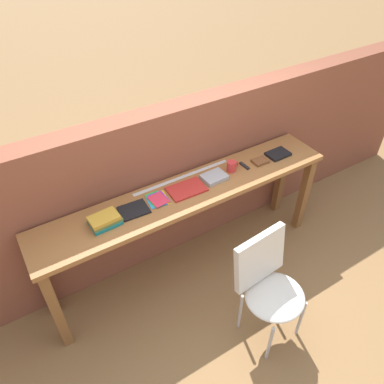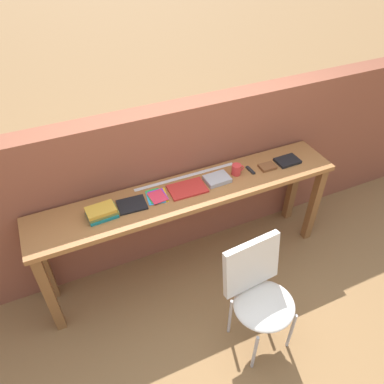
% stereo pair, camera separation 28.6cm
% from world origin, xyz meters
% --- Properties ---
extents(ground_plane, '(40.00, 40.00, 0.00)m').
position_xyz_m(ground_plane, '(0.00, 0.00, 0.00)').
color(ground_plane, olive).
extents(brick_wall_back, '(6.00, 0.20, 1.43)m').
position_xyz_m(brick_wall_back, '(0.00, 0.64, 0.72)').
color(brick_wall_back, brown).
rests_on(brick_wall_back, ground).
extents(sideboard, '(2.50, 0.44, 0.88)m').
position_xyz_m(sideboard, '(0.00, 0.30, 0.74)').
color(sideboard, '#996033').
rests_on(sideboard, ground).
extents(chair_white_moulded, '(0.48, 0.49, 0.89)m').
position_xyz_m(chair_white_moulded, '(0.17, -0.52, 0.53)').
color(chair_white_moulded, silver).
rests_on(chair_white_moulded, ground).
extents(book_stack_leftmost, '(0.22, 0.17, 0.07)m').
position_xyz_m(book_stack_leftmost, '(-0.69, 0.30, 0.91)').
color(book_stack_leftmost, '#19757A').
rests_on(book_stack_leftmost, sideboard).
extents(magazine_cycling, '(0.22, 0.18, 0.02)m').
position_xyz_m(magazine_cycling, '(-0.46, 0.31, 0.89)').
color(magazine_cycling, black).
rests_on(magazine_cycling, sideboard).
extents(pamphlet_pile_colourful, '(0.18, 0.19, 0.01)m').
position_xyz_m(pamphlet_pile_colourful, '(-0.26, 0.33, 0.89)').
color(pamphlet_pile_colourful, yellow).
rests_on(pamphlet_pile_colourful, sideboard).
extents(book_open_centre, '(0.30, 0.20, 0.02)m').
position_xyz_m(book_open_centre, '(-0.01, 0.31, 0.89)').
color(book_open_centre, red).
rests_on(book_open_centre, sideboard).
extents(book_grey_hardcover, '(0.20, 0.15, 0.03)m').
position_xyz_m(book_grey_hardcover, '(0.25, 0.32, 0.90)').
color(book_grey_hardcover, '#9E9EA3').
rests_on(book_grey_hardcover, sideboard).
extents(mug, '(0.11, 0.08, 0.09)m').
position_xyz_m(mug, '(0.44, 0.33, 0.92)').
color(mug, red).
rests_on(mug, sideboard).
extents(multitool_folded, '(0.03, 0.11, 0.02)m').
position_xyz_m(multitool_folded, '(0.56, 0.32, 0.89)').
color(multitool_folded, black).
rests_on(multitool_folded, sideboard).
extents(leather_journal_brown, '(0.13, 0.10, 0.02)m').
position_xyz_m(leather_journal_brown, '(0.71, 0.30, 0.89)').
color(leather_journal_brown, brown).
rests_on(leather_journal_brown, sideboard).
extents(book_repair_rightmost, '(0.20, 0.14, 0.02)m').
position_xyz_m(book_repair_rightmost, '(0.92, 0.30, 0.89)').
color(book_repair_rightmost, black).
rests_on(book_repair_rightmost, sideboard).
extents(ruler_metal_back_edge, '(0.87, 0.03, 0.00)m').
position_xyz_m(ruler_metal_back_edge, '(0.04, 0.47, 0.88)').
color(ruler_metal_back_edge, silver).
rests_on(ruler_metal_back_edge, sideboard).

